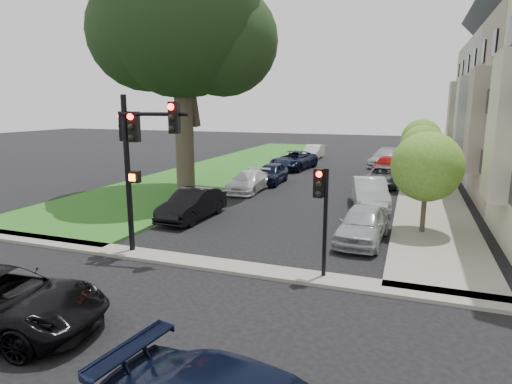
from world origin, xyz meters
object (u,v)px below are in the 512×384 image
(car_parked_1, at_px, (369,193))
(car_parked_9, at_px, (313,152))
(small_tree_a, at_px, (427,167))
(car_parked_4, at_px, (385,158))
(traffic_signal_main, at_px, (138,146))
(small_tree_c, at_px, (421,138))
(car_parked_6, at_px, (248,182))
(traffic_signal_secondary, at_px, (322,203))
(car_parked_7, at_px, (271,173))
(eucalyptus, at_px, (179,14))
(car_parked_8, at_px, (294,160))
(car_parked_3, at_px, (387,165))
(car_parked_5, at_px, (192,204))
(small_tree_b, at_px, (423,148))
(car_parked_0, at_px, (363,224))
(car_parked_2, at_px, (383,177))

(car_parked_1, xyz_separation_m, car_parked_9, (-7.34, 19.64, -0.07))
(small_tree_a, height_order, car_parked_1, small_tree_a)
(car_parked_1, bearing_deg, car_parked_4, 79.28)
(car_parked_4, bearing_deg, small_tree_a, -73.68)
(small_tree_a, height_order, traffic_signal_main, traffic_signal_main)
(small_tree_c, height_order, car_parked_6, small_tree_c)
(traffic_signal_secondary, bearing_deg, traffic_signal_main, 179.61)
(car_parked_4, relative_size, car_parked_7, 1.27)
(eucalyptus, relative_size, traffic_signal_main, 2.69)
(small_tree_a, xyz_separation_m, car_parked_8, (-9.88, 16.11, -2.08))
(car_parked_3, height_order, car_parked_8, car_parked_8)
(car_parked_5, relative_size, car_parked_7, 1.04)
(traffic_signal_main, distance_m, car_parked_7, 15.51)
(car_parked_5, bearing_deg, car_parked_6, 91.48)
(small_tree_b, relative_size, traffic_signal_secondary, 1.19)
(car_parked_0, height_order, car_parked_3, car_parked_0)
(car_parked_3, height_order, car_parked_4, car_parked_4)
(car_parked_4, relative_size, car_parked_9, 1.24)
(car_parked_6, xyz_separation_m, car_parked_9, (0.16, 17.86, 0.06))
(car_parked_6, bearing_deg, traffic_signal_main, -88.46)
(small_tree_b, height_order, car_parked_9, small_tree_b)
(eucalyptus, relative_size, car_parked_6, 3.46)
(car_parked_4, height_order, car_parked_5, car_parked_4)
(small_tree_b, xyz_separation_m, car_parked_9, (-9.90, 14.42, -2.05))
(car_parked_3, bearing_deg, small_tree_c, -1.78)
(eucalyptus, xyz_separation_m, car_parked_4, (10.80, 16.12, -9.63))
(car_parked_2, bearing_deg, car_parked_8, 148.73)
(small_tree_a, xyz_separation_m, traffic_signal_secondary, (-3.07, -6.10, -0.43))
(car_parked_0, height_order, car_parked_4, car_parked_4)
(small_tree_b, relative_size, car_parked_5, 0.95)
(car_parked_6, bearing_deg, car_parked_3, 52.94)
(eucalyptus, distance_m, car_parked_8, 15.77)
(eucalyptus, xyz_separation_m, car_parked_6, (3.50, 1.74, -9.76))
(eucalyptus, distance_m, car_parked_9, 22.17)
(car_parked_6, height_order, car_parked_7, car_parked_7)
(eucalyptus, height_order, small_tree_b, eucalyptus)
(traffic_signal_secondary, xyz_separation_m, car_parked_7, (-6.55, 15.22, -1.72))
(car_parked_4, bearing_deg, car_parked_0, -80.10)
(car_parked_3, xyz_separation_m, car_parked_8, (-7.49, -0.28, 0.05))
(small_tree_c, height_order, car_parked_3, small_tree_c)
(eucalyptus, xyz_separation_m, car_parked_9, (3.65, 19.60, -9.70))
(eucalyptus, distance_m, car_parked_7, 11.57)
(small_tree_b, bearing_deg, traffic_signal_secondary, -101.23)
(traffic_signal_main, height_order, car_parked_2, traffic_signal_main)
(small_tree_c, height_order, car_parked_9, small_tree_c)
(car_parked_1, relative_size, car_parked_8, 0.85)
(small_tree_c, distance_m, car_parked_2, 6.10)
(car_parked_0, xyz_separation_m, car_parked_6, (-7.81, 7.79, -0.08))
(traffic_signal_secondary, xyz_separation_m, car_parked_4, (0.31, 26.39, -1.66))
(small_tree_a, relative_size, small_tree_c, 0.99)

